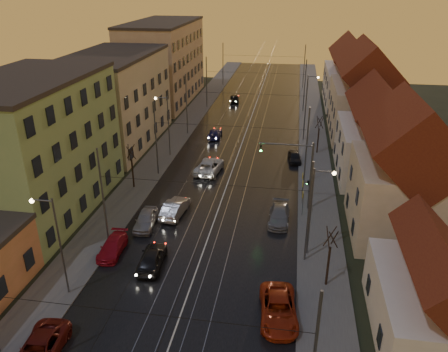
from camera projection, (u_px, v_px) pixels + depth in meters
The scene contains 45 objects.
ground at pixel (177, 326), 29.55m from camera, with size 160.00×160.00×0.00m, color black.
road at pixel (245, 135), 65.47m from camera, with size 16.00×120.00×0.04m, color black.
sidewalk_left at pixel (180, 131), 66.89m from camera, with size 4.00×120.00×0.15m, color #4C4C4C.
sidewalk_right at pixel (313, 138), 63.99m from camera, with size 4.00×120.00×0.15m, color #4C4C4C.
tram_rail_0 at pixel (231, 134), 65.77m from camera, with size 0.06×120.00×0.03m, color gray.
tram_rail_1 at pixel (240, 134), 65.56m from camera, with size 0.06×120.00×0.03m, color gray.
tram_rail_2 at pixel (250, 135), 65.34m from camera, with size 0.06×120.00×0.03m, color gray.
tram_rail_3 at pixel (260, 135), 65.13m from camera, with size 0.06×120.00×0.03m, color gray.
apartment_left_1 at pixel (34, 149), 41.96m from camera, with size 10.00×18.00×13.00m, color #749961.
apartment_left_2 at pixel (115, 101), 60.13m from camera, with size 10.00×20.00×12.00m, color tan.
apartment_left_3 at pixel (164, 63), 81.27m from camera, with size 10.00×24.00×14.00m, color tan.
house_right_0 at pixel (443, 300), 27.67m from camera, with size 8.16×10.20×5.80m.
house_right_1 at pixel (405, 179), 38.29m from camera, with size 8.67×10.20×10.80m.
house_right_2 at pixel (380, 138), 50.30m from camera, with size 9.18×12.24×9.20m.
house_right_3 at pixel (365, 96), 63.29m from camera, with size 9.18×14.28×11.50m.
house_right_4 at pixel (351, 76), 79.77m from camera, with size 9.18×16.32×10.00m.
catenary_pole_l_1 at pixel (103, 198), 37.01m from camera, with size 0.16×0.16×9.00m, color #595B60.
catenary_pole_r_1 at pixel (309, 214), 34.52m from camera, with size 0.16×0.16×9.00m, color #595B60.
catenary_pole_l_2 at pixel (156, 139), 50.48m from camera, with size 0.16×0.16×9.00m, color #595B60.
catenary_pole_r_2 at pixel (307, 147), 47.99m from camera, with size 0.16×0.16×9.00m, color #595B60.
catenary_pole_l_3 at pixel (187, 105), 63.96m from camera, with size 0.16×0.16×9.00m, color #595B60.
catenary_pole_r_3 at pixel (305, 110), 61.46m from camera, with size 0.16×0.16×9.00m, color #595B60.
catenary_pole_l_4 at pixel (207, 83), 77.43m from camera, with size 0.16×0.16×9.00m, color #595B60.
catenary_pole_r_4 at pixel (305, 86), 74.93m from camera, with size 0.16×0.16×9.00m, color #595B60.
catenary_pole_l_5 at pixel (223, 64), 93.59m from camera, with size 0.16×0.16×9.00m, color #595B60.
catenary_pole_r_5 at pixel (304, 67), 91.10m from camera, with size 0.16×0.16×9.00m, color #595B60.
street_lamp_0 at pixel (55, 238), 30.64m from camera, with size 1.75×0.32×8.00m.
street_lamp_1 at pixel (315, 204), 35.18m from camera, with size 1.75×0.32×8.00m.
street_lamp_2 at pixel (166, 120), 55.79m from camera, with size 1.75×0.32×8.00m.
street_lamp_3 at pixel (309, 95), 67.51m from camera, with size 1.75×0.32×8.00m.
traffic_light_mast at pixel (301, 168), 42.65m from camera, with size 5.30×0.32×7.20m.
bare_tree_0 at pixel (132, 168), 47.96m from camera, with size 1.09×1.09×5.11m.
bare_tree_1 at pixel (329, 259), 32.43m from camera, with size 1.09×1.09×5.11m.
bare_tree_2 at pixel (318, 136), 57.55m from camera, with size 1.09×1.09×5.11m.
driving_car_0 at pixel (152, 258), 35.45m from camera, with size 1.85×4.60×1.57m, color black.
driving_car_1 at pixel (175, 208), 43.12m from camera, with size 1.67×4.79×1.58m, color #97979C.
driving_car_2 at pixel (209, 166), 52.66m from camera, with size 2.62×5.68×1.58m, color silver.
driving_car_3 at pixel (215, 134), 64.06m from camera, with size 1.77×4.36×1.27m, color #1A1B4F.
driving_car_4 at pixel (234, 98), 82.42m from camera, with size 1.73×4.30×1.46m, color black.
parked_left_1 at pixel (39, 350), 26.77m from camera, with size 2.33×5.06×1.41m, color #5B140F.
parked_left_2 at pixel (112, 247), 37.17m from camera, with size 1.74×4.28×1.24m, color #A51021.
parked_left_3 at pixel (146, 219), 41.13m from camera, with size 1.76×4.37×1.49m, color #99999E.
parked_right_0 at pixel (278, 309), 30.02m from camera, with size 2.49×5.40×1.50m, color #A32910.
parked_right_1 at pixel (279, 215), 41.96m from camera, with size 1.93×4.74×1.38m, color gray.
parked_right_2 at pixel (294, 157), 55.71m from camera, with size 1.53×3.79×1.29m, color black.
Camera 1 is at (6.79, -21.84, 21.55)m, focal length 35.00 mm.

